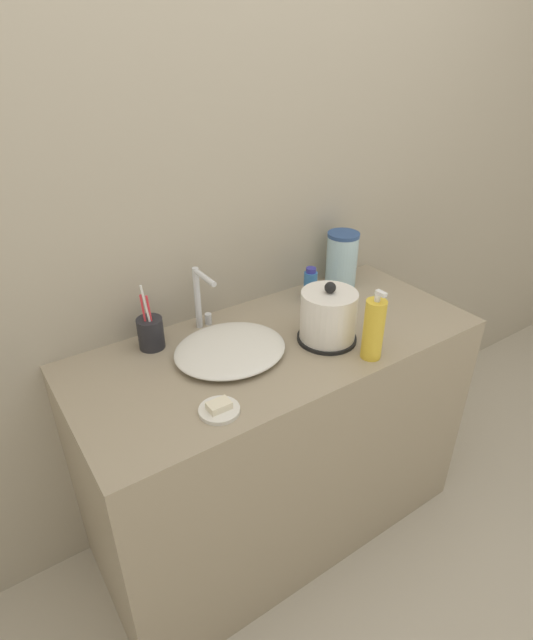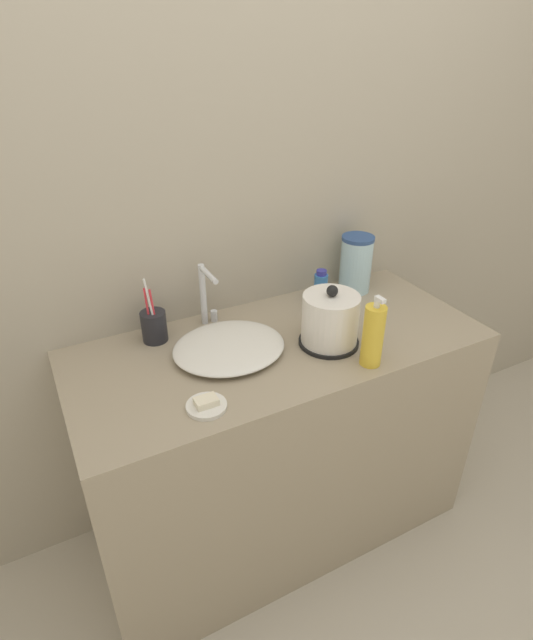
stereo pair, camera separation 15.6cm
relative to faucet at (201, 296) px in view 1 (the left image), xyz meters
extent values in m
plane|color=#BCB29E|center=(0.17, -0.52, -0.99)|extent=(12.00, 12.00, 0.00)
cube|color=#ADA38E|center=(0.17, 0.10, 0.31)|extent=(6.00, 0.04, 2.60)
cube|color=gray|center=(0.17, -0.22, -0.56)|extent=(1.37, 0.60, 0.87)
ellipsoid|color=silver|center=(0.00, -0.19, -0.10)|extent=(0.36, 0.32, 0.04)
cylinder|color=silver|center=(0.00, 0.02, -0.01)|extent=(0.02, 0.02, 0.22)
cylinder|color=silver|center=(0.00, -0.05, 0.09)|extent=(0.02, 0.13, 0.02)
cylinder|color=silver|center=(0.03, 0.02, -0.10)|extent=(0.02, 0.02, 0.04)
cylinder|color=black|center=(0.31, -0.30, -0.12)|extent=(0.20, 0.20, 0.01)
cylinder|color=white|center=(0.31, -0.30, -0.04)|extent=(0.18, 0.18, 0.17)
sphere|color=black|center=(0.31, -0.30, 0.07)|extent=(0.04, 0.04, 0.04)
cylinder|color=#232328|center=(-0.19, -0.01, -0.07)|extent=(0.08, 0.08, 0.10)
cylinder|color=#E5333F|center=(-0.20, -0.02, -0.01)|extent=(0.01, 0.02, 0.15)
cylinder|color=white|center=(-0.20, -0.03, 0.01)|extent=(0.02, 0.02, 0.19)
cylinder|color=#E5333F|center=(-0.19, -0.03, -0.01)|extent=(0.02, 0.01, 0.15)
cylinder|color=gold|center=(0.35, -0.45, -0.02)|extent=(0.06, 0.06, 0.20)
cylinder|color=white|center=(0.35, -0.45, 0.09)|extent=(0.02, 0.02, 0.02)
cube|color=white|center=(0.35, -0.46, 0.10)|extent=(0.02, 0.04, 0.01)
cylinder|color=#3370B7|center=(0.44, -0.04, -0.07)|extent=(0.05, 0.05, 0.11)
cylinder|color=#333399|center=(0.44, -0.04, 0.00)|extent=(0.04, 0.04, 0.02)
cylinder|color=silver|center=(-0.17, -0.41, -0.12)|extent=(0.11, 0.11, 0.01)
cube|color=#EFE5C6|center=(-0.17, -0.41, -0.10)|extent=(0.06, 0.04, 0.02)
cylinder|color=#B2DBEA|center=(0.61, -0.01, -0.02)|extent=(0.12, 0.12, 0.21)
cylinder|color=#2D4C84|center=(0.61, -0.01, 0.09)|extent=(0.12, 0.12, 0.01)
camera|label=1|loc=(-0.65, -1.34, 0.76)|focal=28.00mm
camera|label=2|loc=(-0.51, -1.42, 0.76)|focal=28.00mm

